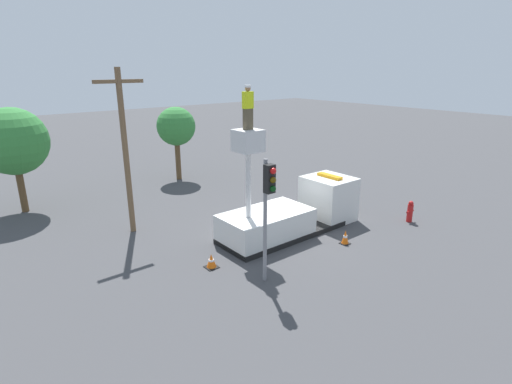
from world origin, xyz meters
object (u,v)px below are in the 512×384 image
fire_hydrant (410,212)px  tree_right_bg (176,127)px  traffic_light_pole (268,198)px  utility_pole (125,147)px  bucket_truck (293,213)px  tree_left_bg (13,142)px  traffic_cone_rear (211,261)px  traffic_cone_curbside (345,237)px  worker (248,108)px

fire_hydrant → tree_right_bg: 15.86m
traffic_light_pole → utility_pole: utility_pole is taller
tree_right_bg → traffic_light_pole: bearing=-106.4°
bucket_truck → tree_left_bg: (-9.50, 11.20, 2.93)m
traffic_light_pole → tree_right_bg: bearing=73.6°
traffic_cone_rear → traffic_cone_curbside: bearing=-18.0°
bucket_truck → traffic_cone_curbside: (0.79, -2.54, -0.62)m
traffic_cone_rear → tree_left_bg: bearing=110.5°
traffic_light_pole → traffic_cone_rear: (-1.02, 2.21, -3.01)m
worker → tree_right_bg: 12.36m
worker → fire_hydrant: size_ratio=1.57×
traffic_light_pole → tree_left_bg: (-5.45, 14.04, 0.58)m
worker → tree_left_bg: (-6.80, 11.20, -2.18)m
worker → tree_left_bg: bearing=121.2°
traffic_cone_curbside → tree_right_bg: bearing=92.1°
bucket_truck → traffic_cone_rear: bucket_truck is taller
bucket_truck → utility_pole: 8.35m
traffic_cone_rear → tree_left_bg: tree_left_bg is taller
bucket_truck → traffic_cone_rear: bearing=-172.9°
traffic_light_pole → fire_hydrant: bearing=-0.3°
tree_left_bg → tree_right_bg: (9.76, 0.56, -0.19)m
traffic_light_pole → tree_right_bg: tree_right_bg is taller
traffic_cone_rear → traffic_cone_curbside: traffic_cone_curbside is taller
fire_hydrant → traffic_cone_rear: fire_hydrant is taller
traffic_cone_curbside → utility_pole: (-6.79, 7.40, 3.80)m
traffic_light_pole → bucket_truck: bearing=35.0°
traffic_light_pole → traffic_cone_curbside: (4.84, 0.30, -2.97)m
bucket_truck → fire_hydrant: size_ratio=6.63×
worker → fire_hydrant: worker is taller
worker → tree_left_bg: worker is taller
worker → tree_left_bg: 13.28m
worker → traffic_cone_curbside: bearing=-36.0°
fire_hydrant → tree_left_bg: (-14.98, 14.09, 3.31)m
worker → traffic_cone_rear: 6.27m
tree_right_bg → utility_pole: 9.32m
traffic_cone_rear → utility_pole: utility_pole is taller
traffic_cone_curbside → tree_left_bg: size_ratio=0.11×
bucket_truck → tree_right_bg: 12.08m
traffic_cone_curbside → tree_left_bg: 17.53m
bucket_truck → worker: bearing=180.0°
bucket_truck → utility_pole: size_ratio=0.97×
tree_right_bg → worker: bearing=-104.1°
traffic_cone_rear → tree_right_bg: 13.91m
traffic_light_pole → traffic_cone_rear: size_ratio=8.07×
worker → fire_hydrant: 10.27m
traffic_light_pole → utility_pole: (-1.94, 7.70, 0.83)m
traffic_light_pole → fire_hydrant: size_ratio=4.15×
fire_hydrant → worker: bearing=160.5°
traffic_cone_rear → traffic_cone_curbside: (5.86, -1.91, 0.04)m
traffic_cone_rear → tree_right_bg: (5.33, 12.39, 3.40)m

